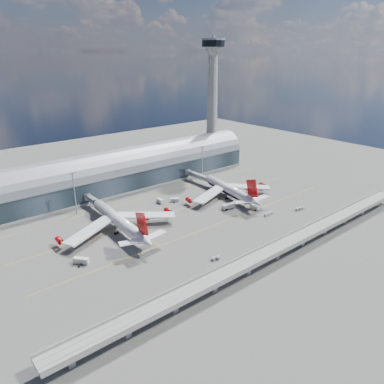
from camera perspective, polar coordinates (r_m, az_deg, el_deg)
ground at (r=215.67m, az=1.17°, el=-4.36°), size 500.00×500.00×0.00m
taxi_lines at (r=231.35m, az=-2.42°, el=-2.58°), size 200.00×80.12×0.01m
terminal at (r=271.41m, az=-9.66°, el=3.24°), size 200.00×30.00×28.00m
control_tower at (r=316.52m, az=3.11°, el=13.44°), size 19.00×19.00×103.00m
guideway at (r=179.94m, az=12.84°, el=-8.42°), size 220.00×8.50×7.20m
floodlight_mast_left at (r=230.50m, az=-17.48°, el=-0.00°), size 3.00×0.70×25.70m
floodlight_mast_right at (r=280.71m, az=1.57°, el=4.60°), size 3.00×0.70×25.70m
airliner_left at (r=203.98m, az=-10.98°, el=-4.40°), size 66.61×70.00×21.32m
airliner_right at (r=248.48m, az=5.69°, el=0.33°), size 61.77×64.64×20.60m
jet_bridge_left at (r=235.98m, az=-14.53°, el=-1.42°), size 4.40×28.00×7.25m
jet_bridge_right at (r=275.85m, az=0.94°, el=2.48°), size 4.40×32.00×7.25m
service_truck_0 at (r=180.85m, az=-16.53°, el=-10.00°), size 6.34×7.02×2.96m
service_truck_1 at (r=200.32m, az=-7.54°, el=-6.16°), size 4.97×2.67×2.81m
service_truck_2 at (r=231.89m, az=5.57°, el=-2.18°), size 8.68×3.45×3.06m
service_truck_3 at (r=233.24m, az=9.50°, el=-2.27°), size 2.86×6.10×2.86m
service_truck_4 at (r=240.21m, az=-4.89°, el=-1.38°), size 2.46×4.83×2.78m
service_truck_5 at (r=241.54m, az=-2.66°, el=-1.22°), size 5.36×4.68×2.51m
cargo_train_0 at (r=177.19m, az=3.65°, el=-10.05°), size 4.78×2.85×1.55m
cargo_train_1 at (r=226.62m, az=11.58°, el=-3.30°), size 7.01×1.78×1.55m
cargo_train_2 at (r=238.64m, az=16.12°, el=-2.46°), size 7.06×2.67×1.55m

